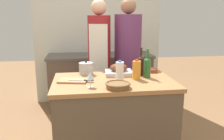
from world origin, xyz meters
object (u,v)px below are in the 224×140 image
Objects in this scene: stock_pot at (86,68)px; wine_bottle_green at (141,65)px; cutting_board at (73,80)px; wine_glass_left at (90,76)px; person_cook_guest at (128,57)px; roasting_pan at (119,70)px; wine_bottle_dark at (147,66)px; condiment_bottle_tall at (137,50)px; milk_jug at (120,71)px; juice_jug at (137,70)px; wicker_basket at (118,85)px; mixing_bowl at (152,70)px; knife_chef at (82,80)px; person_cook_aproned at (99,58)px; condiment_bottle_short at (132,49)px.

stock_pot is 0.62m from wine_bottle_green.
cutting_board is 0.30m from wine_glass_left.
roasting_pan is at bearing -109.91° from person_cook_guest.
condiment_bottle_tall is at bearing 80.07° from wine_bottle_dark.
milk_jug is at bearing -106.47° from person_cook_guest.
wine_bottle_dark is (0.13, 0.05, 0.02)m from juice_jug.
wicker_basket is 0.75m from mixing_bowl.
wine_bottle_green reaches higher than knife_chef.
wine_bottle_dark is (0.37, 0.33, 0.09)m from wicker_basket.
mixing_bowl is at bearing 33.82° from wine_glass_left.
stock_pot is 1.13× the size of wine_glass_left.
person_cook_aproned is at bearing 136.93° from mixing_bowl.
condiment_bottle_tall is at bearing 77.60° from wine_bottle_green.
mixing_bowl is 0.08× the size of person_cook_guest.
wine_glass_left is at bearing -53.89° from cutting_board.
juice_jug is at bearing -157.92° from wine_bottle_dark.
wine_bottle_dark reaches higher than condiment_bottle_short.
person_cook_guest is at bearing 93.60° from wine_bottle_dark.
person_cook_aproned is (-0.40, 0.66, -0.03)m from wine_bottle_green.
juice_jug is at bearing 49.07° from wicker_basket.
person_cook_aproned reaches higher than wicker_basket.
cutting_board is 1.03× the size of wine_bottle_dark.
wine_bottle_dark is at bearing -99.93° from condiment_bottle_tall.
condiment_bottle_short is at bearing 71.35° from roasting_pan.
juice_jug is 0.18m from milk_jug.
wicker_basket is at bearing -34.61° from cutting_board.
stock_pot reaches higher than wicker_basket.
wine_glass_left is 1.05m from person_cook_aproned.
wine_bottle_green is (0.33, 0.44, 0.09)m from wicker_basket.
wicker_basket is 1.46× the size of stock_pot.
roasting_pan is 0.26m from wine_bottle_green.
wine_bottle_dark is (0.28, -0.16, 0.07)m from roasting_pan.
milk_jug reaches higher than mixing_bowl.
knife_chef is (-0.33, 0.24, -0.01)m from wicker_basket.
milk_jug is at bearing -71.52° from person_cook_aproned.
condiment_bottle_short reaches higher than juice_jug.
person_cook_aproned is (0.18, 1.04, -0.02)m from wine_glass_left.
condiment_bottle_short reaches higher than roasting_pan.
condiment_bottle_tall is at bearing 66.44° from person_cook_guest.
stock_pot is 0.77m from mixing_bowl.
wine_bottle_dark is (0.79, 0.05, 0.11)m from cutting_board.
condiment_bottle_tall reaches higher than roasting_pan.
wine_bottle_green is 2.16× the size of wine_glass_left.
juice_jug is at bearing -132.12° from mixing_bowl.
wicker_basket is at bearing -127.03° from wine_bottle_green.
condiment_bottle_tall is 0.13m from condiment_bottle_short.
condiment_bottle_tall reaches higher than wine_glass_left.
roasting_pan is 0.63m from person_cook_aproned.
knife_chef is at bearing -118.89° from condiment_bottle_short.
wicker_basket is 0.27m from milk_jug.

